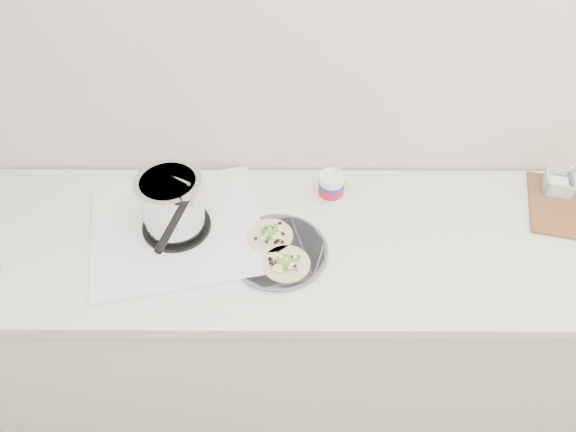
{
  "coord_description": "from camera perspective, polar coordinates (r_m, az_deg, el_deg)",
  "views": [
    {
      "loc": [
        -0.11,
        0.25,
        2.22
      ],
      "look_at": [
        -0.12,
        1.46,
        0.96
      ],
      "focal_mm": 35.0,
      "sensor_mm": 36.0,
      "label": 1
    }
  ],
  "objects": [
    {
      "name": "counter",
      "position": [
        2.13,
        3.28,
        -10.08
      ],
      "size": [
        2.44,
        0.66,
        0.9
      ],
      "color": "silver",
      "rests_on": "ground"
    },
    {
      "name": "taco_plate",
      "position": [
        1.71,
        -1.02,
        -3.4
      ],
      "size": [
        0.31,
        0.31,
        0.04
      ],
      "rotation": [
        0.0,
        0.0,
        0.17
      ],
      "color": "#53545A",
      "rests_on": "counter"
    },
    {
      "name": "stove",
      "position": [
        1.76,
        -11.52,
        0.41
      ],
      "size": [
        0.62,
        0.59,
        0.25
      ],
      "rotation": [
        0.0,
        0.0,
        0.22
      ],
      "color": "silver",
      "rests_on": "counter"
    },
    {
      "name": "tub",
      "position": [
        1.85,
        4.53,
        3.23
      ],
      "size": [
        0.09,
        0.09,
        0.19
      ],
      "rotation": [
        0.0,
        0.0,
        0.25
      ],
      "color": "white",
      "rests_on": "counter"
    }
  ]
}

